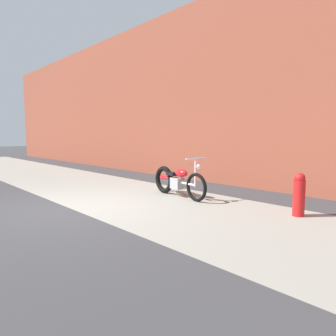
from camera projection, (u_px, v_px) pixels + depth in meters
ground_plane at (71, 209)px, 6.35m from camera, size 80.00×80.00×0.00m
sidewalk_slab at (137, 197)px, 7.54m from camera, size 36.00×3.50×0.01m
brick_building_wall at (222, 91)px, 9.56m from camera, size 36.00×0.50×5.93m
motorcycle_red at (175, 181)px, 7.63m from camera, size 2.00×0.61×1.03m
fire_hydrant at (299, 194)px, 5.72m from camera, size 0.22×0.22×0.84m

